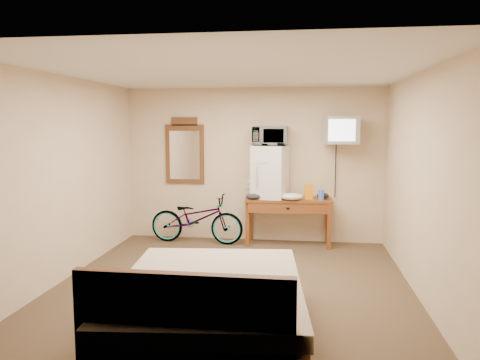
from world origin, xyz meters
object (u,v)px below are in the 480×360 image
at_px(microwave, 270,136).
at_px(bicycle, 197,218).
at_px(wall_mirror, 185,151).
at_px(blue_cup, 321,195).
at_px(crt_television, 341,130).
at_px(desk, 288,206).
at_px(bed, 209,307).
at_px(mini_fridge, 270,172).

bearing_deg(microwave, bicycle, -176.23).
relative_size(microwave, wall_mirror, 0.50).
relative_size(blue_cup, crt_television, 0.26).
height_order(crt_television, bicycle, crt_television).
relative_size(desk, bed, 0.60).
height_order(microwave, bicycle, microwave).
xyz_separation_m(crt_television, bed, (-1.38, -3.39, -1.53)).
bearing_deg(crt_television, blue_cup, -164.06).
relative_size(microwave, bicycle, 0.36).
bearing_deg(wall_mirror, mini_fridge, -8.87).
height_order(desk, mini_fridge, mini_fridge).
bearing_deg(mini_fridge, crt_television, -1.45).
xyz_separation_m(mini_fridge, wall_mirror, (-1.44, 0.22, 0.30)).
height_order(crt_television, bed, crt_television).
distance_m(desk, crt_television, 1.43).
bearing_deg(mini_fridge, microwave, 56.27).
height_order(wall_mirror, bed, wall_mirror).
distance_m(blue_cup, bed, 3.53).
bearing_deg(bicycle, wall_mirror, 42.88).
distance_m(crt_television, bed, 3.97).
relative_size(crt_television, wall_mirror, 0.56).
bearing_deg(bed, crt_television, 67.90).
bearing_deg(microwave, desk, -10.51).
relative_size(wall_mirror, bicycle, 0.72).
distance_m(blue_cup, crt_television, 1.04).
bearing_deg(wall_mirror, desk, -8.94).
distance_m(microwave, wall_mirror, 1.48).
relative_size(desk, mini_fridge, 1.66).
bearing_deg(bicycle, microwave, -81.21).
distance_m(blue_cup, wall_mirror, 2.35).
xyz_separation_m(microwave, crt_television, (1.08, -0.03, 0.09)).
distance_m(desk, mini_fridge, 0.61).
bearing_deg(desk, wall_mirror, 171.06).
bearing_deg(blue_cup, microwave, 172.42).
xyz_separation_m(mini_fridge, bicycle, (-1.17, -0.10, -0.76)).
height_order(mini_fridge, bed, mini_fridge).
bearing_deg(bed, desk, 80.01).
bearing_deg(mini_fridge, bicycle, -175.05).
relative_size(microwave, crt_television, 0.89).
xyz_separation_m(desk, bicycle, (-1.47, -0.05, -0.23)).
xyz_separation_m(mini_fridge, bed, (-0.29, -3.42, -0.87)).
xyz_separation_m(crt_television, wall_mirror, (-2.52, 0.25, -0.36)).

